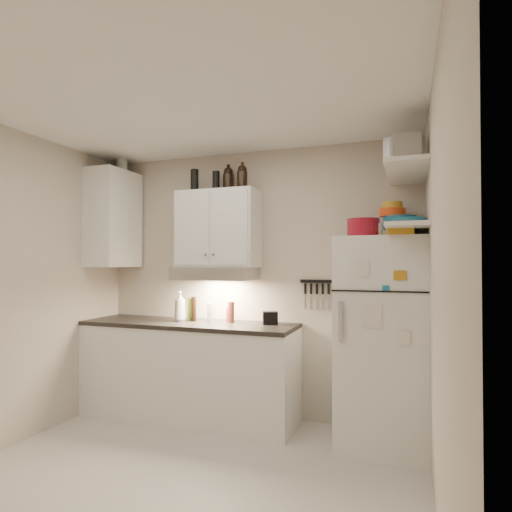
% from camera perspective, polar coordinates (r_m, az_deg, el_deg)
% --- Properties ---
extents(floor, '(3.20, 3.00, 0.02)m').
position_cam_1_polar(floor, '(3.25, -10.87, -28.46)').
color(floor, beige).
rests_on(floor, ground).
extents(ceiling, '(3.20, 3.00, 0.02)m').
position_cam_1_polar(ceiling, '(3.09, -10.71, 20.32)').
color(ceiling, white).
rests_on(ceiling, ground).
extents(back_wall, '(3.20, 0.02, 2.60)m').
position_cam_1_polar(back_wall, '(4.25, -0.41, -3.52)').
color(back_wall, beige).
rests_on(back_wall, ground).
extents(right_wall, '(0.02, 3.00, 2.60)m').
position_cam_1_polar(right_wall, '(2.49, 23.19, -5.25)').
color(right_wall, beige).
rests_on(right_wall, ground).
extents(base_cabinet, '(2.10, 0.60, 0.88)m').
position_cam_1_polar(base_cabinet, '(4.32, -8.99, -15.00)').
color(base_cabinet, white).
rests_on(base_cabinet, floor).
extents(countertop, '(2.10, 0.62, 0.04)m').
position_cam_1_polar(countertop, '(4.24, -8.97, -8.95)').
color(countertop, black).
rests_on(countertop, base_cabinet).
extents(upper_cabinet, '(0.80, 0.33, 0.75)m').
position_cam_1_polar(upper_cabinet, '(4.22, -5.07, 3.60)').
color(upper_cabinet, white).
rests_on(upper_cabinet, back_wall).
extents(side_cabinet, '(0.33, 0.55, 1.00)m').
position_cam_1_polar(side_cabinet, '(4.71, -18.47, 4.70)').
color(side_cabinet, white).
rests_on(side_cabinet, left_wall).
extents(range_hood, '(0.76, 0.46, 0.12)m').
position_cam_1_polar(range_hood, '(4.14, -5.45, -2.34)').
color(range_hood, silver).
rests_on(range_hood, back_wall).
extents(fridge, '(0.70, 0.68, 1.70)m').
position_cam_1_polar(fridge, '(3.70, 16.44, -10.87)').
color(fridge, white).
rests_on(fridge, floor).
extents(shelf_hi, '(0.30, 0.95, 0.03)m').
position_cam_1_polar(shelf_hi, '(3.58, 19.46, 10.54)').
color(shelf_hi, white).
rests_on(shelf_hi, right_wall).
extents(shelf_lo, '(0.30, 0.95, 0.03)m').
position_cam_1_polar(shelf_lo, '(3.52, 19.50, 3.50)').
color(shelf_lo, white).
rests_on(shelf_lo, right_wall).
extents(knife_strip, '(0.42, 0.02, 0.03)m').
position_cam_1_polar(knife_strip, '(4.04, 8.85, -3.36)').
color(knife_strip, black).
rests_on(knife_strip, back_wall).
extents(dutch_oven, '(0.28, 0.28, 0.15)m').
position_cam_1_polar(dutch_oven, '(3.60, 14.11, 3.62)').
color(dutch_oven, maroon).
rests_on(dutch_oven, fridge).
extents(book_stack, '(0.20, 0.25, 0.08)m').
position_cam_1_polar(book_stack, '(3.40, 18.61, 3.29)').
color(book_stack, '#C08218').
rests_on(book_stack, fridge).
extents(spice_jar, '(0.07, 0.07, 0.11)m').
position_cam_1_polar(spice_jar, '(3.58, 16.01, 3.32)').
color(spice_jar, silver).
rests_on(spice_jar, fridge).
extents(stock_pot, '(0.27, 0.27, 0.18)m').
position_cam_1_polar(stock_pot, '(3.87, 19.58, 11.25)').
color(stock_pot, silver).
rests_on(stock_pot, shelf_hi).
extents(tin_a, '(0.24, 0.23, 0.21)m').
position_cam_1_polar(tin_a, '(3.49, 18.70, 12.86)').
color(tin_a, '#AAAAAD').
rests_on(tin_a, shelf_hi).
extents(tin_b, '(0.24, 0.24, 0.19)m').
position_cam_1_polar(tin_b, '(3.34, 19.12, 13.32)').
color(tin_b, '#AAAAAD').
rests_on(tin_b, shelf_hi).
extents(bowl_teal, '(0.27, 0.27, 0.11)m').
position_cam_1_polar(bowl_teal, '(3.80, 18.61, 4.22)').
color(bowl_teal, '#1A6990').
rests_on(bowl_teal, shelf_lo).
extents(bowl_orange, '(0.22, 0.22, 0.07)m').
position_cam_1_polar(bowl_orange, '(3.81, 17.70, 5.53)').
color(bowl_orange, '#EE4A16').
rests_on(bowl_orange, bowl_teal).
extents(bowl_yellow, '(0.17, 0.17, 0.05)m').
position_cam_1_polar(bowl_yellow, '(3.82, 17.69, 6.42)').
color(bowl_yellow, gold).
rests_on(bowl_yellow, bowl_orange).
extents(plates, '(0.26, 0.26, 0.06)m').
position_cam_1_polar(plates, '(3.53, 19.78, 4.25)').
color(plates, '#1A6990').
rests_on(plates, shelf_lo).
extents(growler_a, '(0.11, 0.11, 0.25)m').
position_cam_1_polar(growler_a, '(4.32, -3.71, 10.19)').
color(growler_a, black).
rests_on(growler_a, upper_cabinet).
extents(growler_b, '(0.12, 0.12, 0.23)m').
position_cam_1_polar(growler_b, '(4.15, -1.84, 10.55)').
color(growler_b, black).
rests_on(growler_b, upper_cabinet).
extents(thermos_a, '(0.09, 0.09, 0.21)m').
position_cam_1_polar(thermos_a, '(4.35, -5.35, 9.83)').
color(thermos_a, black).
rests_on(thermos_a, upper_cabinet).
extents(thermos_b, '(0.11, 0.11, 0.23)m').
position_cam_1_polar(thermos_b, '(4.40, -8.19, 9.87)').
color(thermos_b, black).
rests_on(thermos_b, upper_cabinet).
extents(side_jar, '(0.13, 0.13, 0.15)m').
position_cam_1_polar(side_jar, '(4.88, -17.43, 11.34)').
color(side_jar, silver).
rests_on(side_jar, side_cabinet).
extents(soap_bottle, '(0.15, 0.15, 0.33)m').
position_cam_1_polar(soap_bottle, '(4.29, -10.10, -6.37)').
color(soap_bottle, white).
rests_on(soap_bottle, countertop).
extents(pepper_mill, '(0.07, 0.07, 0.20)m').
position_cam_1_polar(pepper_mill, '(4.13, -3.36, -7.48)').
color(pepper_mill, brown).
rests_on(pepper_mill, countertop).
extents(oil_bottle, '(0.06, 0.06, 0.23)m').
position_cam_1_polar(oil_bottle, '(4.31, -8.81, -7.03)').
color(oil_bottle, '#516118').
rests_on(oil_bottle, countertop).
extents(vinegar_bottle, '(0.06, 0.06, 0.24)m').
position_cam_1_polar(vinegar_bottle, '(4.27, -8.29, -7.00)').
color(vinegar_bottle, black).
rests_on(vinegar_bottle, countertop).
extents(clear_bottle, '(0.07, 0.07, 0.18)m').
position_cam_1_polar(clear_bottle, '(4.19, -6.11, -7.52)').
color(clear_bottle, silver).
rests_on(clear_bottle, countertop).
extents(red_jar, '(0.07, 0.07, 0.13)m').
position_cam_1_polar(red_jar, '(4.21, -3.55, -7.86)').
color(red_jar, maroon).
rests_on(red_jar, countertop).
extents(caddy, '(0.17, 0.14, 0.12)m').
position_cam_1_polar(caddy, '(4.02, 1.90, -8.25)').
color(caddy, black).
rests_on(caddy, countertop).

